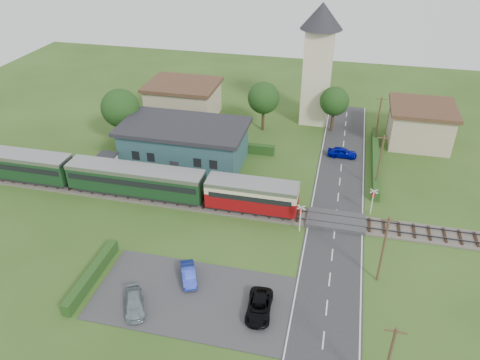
% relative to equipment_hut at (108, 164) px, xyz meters
% --- Properties ---
extents(ground, '(120.00, 120.00, 0.00)m').
position_rel_equipment_hut_xyz_m(ground, '(18.00, -5.20, -1.75)').
color(ground, '#2D4C19').
extents(railway_track, '(76.00, 3.20, 0.49)m').
position_rel_equipment_hut_xyz_m(railway_track, '(18.00, -3.20, -1.64)').
color(railway_track, '#4C443D').
rests_on(railway_track, ground).
extents(road, '(6.00, 70.00, 0.05)m').
position_rel_equipment_hut_xyz_m(road, '(28.00, -5.20, -1.72)').
color(road, '#28282B').
rests_on(road, ground).
extents(car_park, '(17.00, 9.00, 0.08)m').
position_rel_equipment_hut_xyz_m(car_park, '(16.50, -17.20, -1.71)').
color(car_park, '#333335').
rests_on(car_park, ground).
extents(crossing_deck, '(6.20, 3.40, 0.45)m').
position_rel_equipment_hut_xyz_m(crossing_deck, '(28.00, -3.20, -1.52)').
color(crossing_deck, '#333335').
rests_on(crossing_deck, ground).
extents(platform, '(30.00, 3.00, 0.45)m').
position_rel_equipment_hut_xyz_m(platform, '(8.00, 0.00, -1.52)').
color(platform, gray).
rests_on(platform, ground).
extents(equipment_hut, '(2.30, 2.30, 2.55)m').
position_rel_equipment_hut_xyz_m(equipment_hut, '(0.00, 0.00, 0.00)').
color(equipment_hut, beige).
rests_on(equipment_hut, platform).
extents(station_building, '(16.00, 9.00, 5.30)m').
position_rel_equipment_hut_xyz_m(station_building, '(8.00, 5.79, 0.95)').
color(station_building, '#265555').
rests_on(station_building, ground).
extents(train, '(43.20, 2.90, 3.40)m').
position_rel_equipment_hut_xyz_m(train, '(2.04, -3.20, 0.43)').
color(train, '#232328').
rests_on(train, ground).
extents(church_tower, '(6.00, 6.00, 17.60)m').
position_rel_equipment_hut_xyz_m(church_tower, '(23.00, 22.80, 8.48)').
color(church_tower, beige).
rests_on(church_tower, ground).
extents(house_west, '(10.80, 8.80, 5.50)m').
position_rel_equipment_hut_xyz_m(house_west, '(3.00, 19.80, 1.04)').
color(house_west, tan).
rests_on(house_west, ground).
extents(house_east, '(8.80, 8.80, 5.50)m').
position_rel_equipment_hut_xyz_m(house_east, '(38.00, 18.80, 1.05)').
color(house_east, tan).
rests_on(house_east, ground).
extents(hedge_carpark, '(0.80, 9.00, 1.20)m').
position_rel_equipment_hut_xyz_m(hedge_carpark, '(7.00, -17.20, -1.15)').
color(hedge_carpark, '#193814').
rests_on(hedge_carpark, ground).
extents(hedge_roadside, '(0.80, 18.00, 1.20)m').
position_rel_equipment_hut_xyz_m(hedge_roadside, '(32.20, 10.80, -1.15)').
color(hedge_roadside, '#193814').
rests_on(hedge_roadside, ground).
extents(hedge_station, '(22.00, 0.80, 1.30)m').
position_rel_equipment_hut_xyz_m(hedge_station, '(8.00, 10.30, -1.10)').
color(hedge_station, '#193814').
rests_on(hedge_station, ground).
extents(tree_a, '(5.20, 5.20, 8.00)m').
position_rel_equipment_hut_xyz_m(tree_a, '(-2.00, 8.80, 3.63)').
color(tree_a, '#332316').
rests_on(tree_a, ground).
extents(tree_b, '(4.60, 4.60, 7.34)m').
position_rel_equipment_hut_xyz_m(tree_b, '(16.00, 17.80, 3.27)').
color(tree_b, '#332316').
rests_on(tree_b, ground).
extents(tree_c, '(4.20, 4.20, 6.78)m').
position_rel_equipment_hut_xyz_m(tree_c, '(26.00, 19.80, 2.91)').
color(tree_c, '#332316').
rests_on(tree_c, ground).
extents(utility_pole_b, '(1.40, 0.22, 7.00)m').
position_rel_equipment_hut_xyz_m(utility_pole_b, '(32.20, -11.20, 1.88)').
color(utility_pole_b, '#473321').
rests_on(utility_pole_b, ground).
extents(utility_pole_c, '(1.40, 0.22, 7.00)m').
position_rel_equipment_hut_xyz_m(utility_pole_c, '(32.20, 4.80, 1.88)').
color(utility_pole_c, '#473321').
rests_on(utility_pole_c, ground).
extents(utility_pole_d, '(1.40, 0.22, 7.00)m').
position_rel_equipment_hut_xyz_m(utility_pole_d, '(32.20, 16.80, 1.88)').
color(utility_pole_d, '#473321').
rests_on(utility_pole_d, ground).
extents(crossing_signal_near, '(0.84, 0.28, 3.28)m').
position_rel_equipment_hut_xyz_m(crossing_signal_near, '(24.40, -5.61, 0.39)').
color(crossing_signal_near, silver).
rests_on(crossing_signal_near, ground).
extents(crossing_signal_far, '(0.84, 0.28, 3.28)m').
position_rel_equipment_hut_xyz_m(crossing_signal_far, '(31.60, -0.81, 0.39)').
color(crossing_signal_far, silver).
rests_on(crossing_signal_far, ground).
extents(streetlamp_west, '(0.30, 0.30, 5.15)m').
position_rel_equipment_hut_xyz_m(streetlamp_west, '(-4.00, 14.80, 1.29)').
color(streetlamp_west, '#3F3F47').
rests_on(streetlamp_west, ground).
extents(streetlamp_east, '(0.30, 0.30, 5.15)m').
position_rel_equipment_hut_xyz_m(streetlamp_east, '(34.00, 21.80, 1.29)').
color(streetlamp_east, '#3F3F47').
rests_on(streetlamp_east, ground).
extents(car_on_road, '(3.82, 1.54, 1.30)m').
position_rel_equipment_hut_xyz_m(car_on_road, '(27.92, 11.85, -1.05)').
color(car_on_road, '#000695').
rests_on(car_on_road, road).
extents(car_park_blue, '(2.60, 3.72, 1.16)m').
position_rel_equipment_hut_xyz_m(car_park_blue, '(15.50, -15.15, -1.09)').
color(car_park_blue, '#2135A8').
rests_on(car_park_blue, car_park).
extents(car_park_silver, '(3.12, 4.13, 1.11)m').
position_rel_equipment_hut_xyz_m(car_park_silver, '(12.20, -19.53, -1.11)').
color(car_park_silver, gray).
rests_on(car_park_silver, car_park).
extents(car_park_dark, '(2.30, 4.46, 1.20)m').
position_rel_equipment_hut_xyz_m(car_park_dark, '(22.50, -17.52, -1.06)').
color(car_park_dark, black).
rests_on(car_park_dark, car_park).
extents(pedestrian_near, '(0.66, 0.52, 1.57)m').
position_rel_equipment_hut_xyz_m(pedestrian_near, '(15.41, -0.08, -0.51)').
color(pedestrian_near, gray).
rests_on(pedestrian_near, platform).
extents(pedestrian_far, '(0.72, 0.92, 1.87)m').
position_rel_equipment_hut_xyz_m(pedestrian_far, '(2.18, -0.76, -0.36)').
color(pedestrian_far, gray).
rests_on(pedestrian_far, platform).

